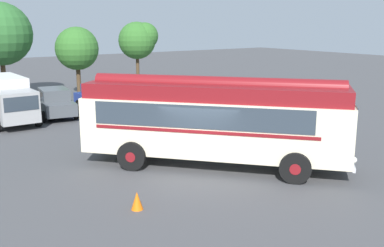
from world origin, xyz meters
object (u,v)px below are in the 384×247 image
at_px(traffic_cone, 137,201).
at_px(car_mid_left, 101,98).
at_px(box_van, 6,98).
at_px(car_near_left, 55,102).
at_px(vintage_bus, 215,118).

bearing_deg(traffic_cone, car_mid_left, 70.09).
xyz_separation_m(box_van, traffic_cone, (0.24, -14.83, -1.09)).
distance_m(car_near_left, car_mid_left, 2.90).
distance_m(vintage_bus, traffic_cone, 5.16).
bearing_deg(vintage_bus, car_mid_left, 86.04).
xyz_separation_m(car_near_left, box_van, (-2.68, 0.09, 0.52)).
bearing_deg(vintage_bus, car_near_left, 99.02).
xyz_separation_m(vintage_bus, box_van, (-4.71, 12.82, -0.53)).
bearing_deg(box_van, traffic_cone, -89.07).
height_order(vintage_bus, car_near_left, vintage_bus).
distance_m(car_near_left, box_van, 2.73).
height_order(box_van, traffic_cone, box_van).
bearing_deg(traffic_cone, box_van, 90.93).
xyz_separation_m(vintage_bus, car_mid_left, (0.88, 12.76, -1.05)).
height_order(vintage_bus, box_van, vintage_bus).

